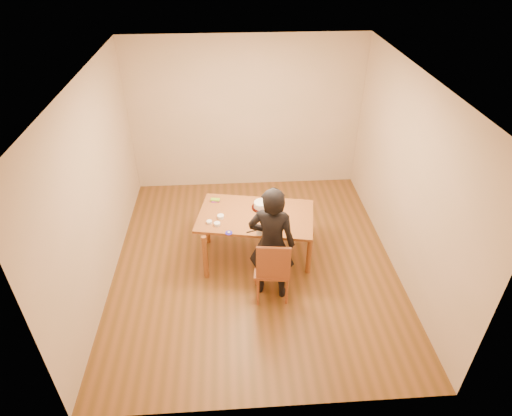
{
  "coord_description": "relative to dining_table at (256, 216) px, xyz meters",
  "views": [
    {
      "loc": [
        -0.29,
        -4.72,
        4.18
      ],
      "look_at": [
        0.03,
        0.08,
        0.9
      ],
      "focal_mm": 30.0,
      "sensor_mm": 36.0,
      "label": 1
    }
  ],
  "objects": [
    {
      "name": "dining_chair",
      "position": [
        0.15,
        -0.78,
        -0.28
      ],
      "size": [
        0.48,
        0.48,
        0.04
      ],
      "primitive_type": "cube",
      "rotation": [
        0.0,
        0.0,
        -0.12
      ],
      "color": "brown",
      "rests_on": "floor"
    },
    {
      "name": "ramekin_green",
      "position": [
        -0.53,
        -0.2,
        0.04
      ],
      "size": [
        0.09,
        0.09,
        0.04
      ],
      "primitive_type": "cylinder",
      "color": "white",
      "rests_on": "dining_table"
    },
    {
      "name": "cake",
      "position": [
        0.09,
        0.17,
        0.08
      ],
      "size": [
        0.22,
        0.22,
        0.07
      ],
      "primitive_type": "cylinder",
      "color": "white",
      "rests_on": "cake_plate"
    },
    {
      "name": "ramekin_multi",
      "position": [
        -0.64,
        -0.15,
        0.04
      ],
      "size": [
        0.07,
        0.07,
        0.04
      ],
      "primitive_type": "cylinder",
      "color": "white",
      "rests_on": "dining_table"
    },
    {
      "name": "candy_box_green",
      "position": [
        -0.57,
        0.38,
        0.05
      ],
      "size": [
        0.14,
        0.09,
        0.02
      ],
      "primitive_type": "cube",
      "rotation": [
        0.0,
        0.0,
        -0.16
      ],
      "color": "green",
      "rests_on": "candy_box_pink"
    },
    {
      "name": "frosting_dollop",
      "position": [
        -0.38,
        -0.39,
        0.04
      ],
      "size": [
        0.04,
        0.04,
        0.02
      ],
      "primitive_type": "ellipsoid",
      "color": "white",
      "rests_on": "frosting_lid"
    },
    {
      "name": "frosting_dome",
      "position": [
        0.09,
        0.17,
        0.12
      ],
      "size": [
        0.21,
        0.21,
        0.03
      ],
      "primitive_type": "ellipsoid",
      "color": "white",
      "rests_on": "cake"
    },
    {
      "name": "room_shell",
      "position": [
        -0.03,
        0.22,
        0.62
      ],
      "size": [
        4.0,
        4.5,
        2.7
      ],
      "color": "brown",
      "rests_on": "ground"
    },
    {
      "name": "ramekin_yellow",
      "position": [
        -0.49,
        -0.04,
        0.04
      ],
      "size": [
        0.09,
        0.09,
        0.04
      ],
      "primitive_type": "cylinder",
      "color": "white",
      "rests_on": "dining_table"
    },
    {
      "name": "frosting_tub",
      "position": [
        0.03,
        -0.43,
        0.06
      ],
      "size": [
        0.1,
        0.1,
        0.08
      ],
      "primitive_type": "cylinder",
      "color": "white",
      "rests_on": "dining_table"
    },
    {
      "name": "dining_table",
      "position": [
        0.0,
        0.0,
        0.0
      ],
      "size": [
        1.73,
        1.21,
        0.04
      ],
      "primitive_type": "cube",
      "rotation": [
        0.0,
        0.0,
        -0.18
      ],
      "color": "brown",
      "rests_on": "floor"
    },
    {
      "name": "frosting_lid",
      "position": [
        -0.38,
        -0.39,
        0.02
      ],
      "size": [
        0.1,
        0.1,
        0.01
      ],
      "primitive_type": "cylinder",
      "color": "#2219A2",
      "rests_on": "dining_table"
    },
    {
      "name": "candy_box_pink",
      "position": [
        -0.56,
        0.38,
        0.03
      ],
      "size": [
        0.13,
        0.07,
        0.02
      ],
      "primitive_type": "cube",
      "rotation": [
        0.0,
        0.0,
        0.07
      ],
      "color": "#CB2FA1",
      "rests_on": "dining_table"
    },
    {
      "name": "cake_plate",
      "position": [
        0.09,
        0.17,
        0.03
      ],
      "size": [
        0.28,
        0.28,
        0.02
      ],
      "primitive_type": "cylinder",
      "color": "red",
      "rests_on": "dining_table"
    },
    {
      "name": "person",
      "position": [
        0.15,
        -0.73,
        0.08
      ],
      "size": [
        0.68,
        0.53,
        1.63
      ],
      "primitive_type": "imported",
      "rotation": [
        0.0,
        0.0,
        2.87
      ],
      "color": "black",
      "rests_on": "floor"
    },
    {
      "name": "spatula",
      "position": [
        -0.06,
        -0.37,
        0.02
      ],
      "size": [
        0.17,
        0.07,
        0.01
      ],
      "primitive_type": "cube",
      "rotation": [
        0.0,
        0.0,
        0.33
      ],
      "color": "black",
      "rests_on": "dining_table"
    }
  ]
}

